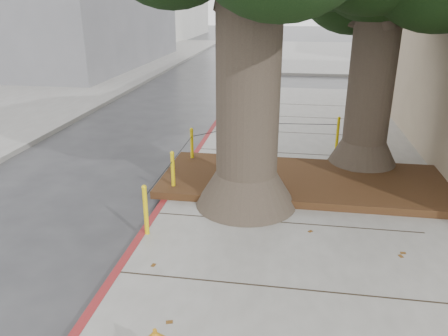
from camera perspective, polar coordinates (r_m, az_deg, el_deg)
name	(u,v)px	position (r m, az deg, el deg)	size (l,w,h in m)	color
ground	(246,293)	(6.72, 2.83, -15.95)	(140.00, 140.00, 0.00)	#28282B
sidewalk_far	(368,55)	(35.98, 18.27, 13.80)	(16.00, 20.00, 0.15)	slate
curb_red	(163,205)	(9.14, -7.98, -4.84)	(0.14, 26.00, 0.16)	maroon
planter_bed	(305,181)	(10.00, 10.49, -1.67)	(6.40, 2.60, 0.16)	black
bollard_ring	(230,152)	(10.38, 0.83, 2.11)	(3.79, 5.39, 0.95)	yellow
car_silver	(425,76)	(23.78, 24.75, 10.86)	(1.35, 3.35, 1.14)	#A8A8AD
car_red	(424,72)	(24.86, 24.67, 11.35)	(1.31, 3.74, 1.23)	maroon
car_dark	(96,66)	(25.91, -16.43, 12.69)	(1.70, 4.18, 1.21)	black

